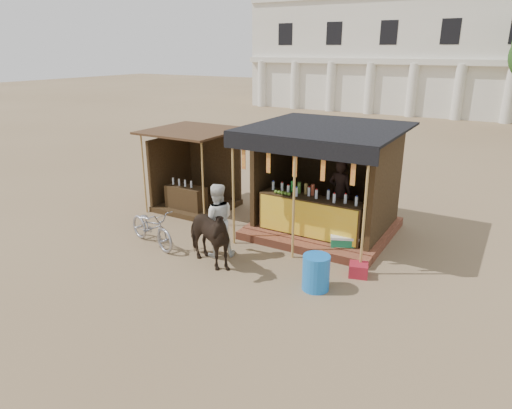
{
  "coord_description": "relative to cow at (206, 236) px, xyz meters",
  "views": [
    {
      "loc": [
        5.12,
        -7.1,
        4.56
      ],
      "look_at": [
        0.0,
        1.6,
        1.1
      ],
      "focal_mm": 32.0,
      "sensor_mm": 36.0,
      "label": 1
    }
  ],
  "objects": [
    {
      "name": "motorbike",
      "position": [
        -1.79,
        0.21,
        -0.22
      ],
      "size": [
        1.89,
        1.1,
        0.94
      ],
      "primitive_type": "imported",
      "rotation": [
        0.0,
        0.0,
        1.28
      ],
      "color": "#92929A",
      "rests_on": "ground"
    },
    {
      "name": "secondary_stall",
      "position": [
        -2.7,
        2.99,
        0.16
      ],
      "size": [
        2.4,
        2.4,
        2.38
      ],
      "color": "#3A2815",
      "rests_on": "ground"
    },
    {
      "name": "background_building",
      "position": [
        -1.53,
        29.69,
        3.29
      ],
      "size": [
        26.0,
        7.45,
        8.18
      ],
      "color": "silver",
      "rests_on": "ground"
    },
    {
      "name": "blue_barrel",
      "position": [
        2.51,
        0.23,
        -0.33
      ],
      "size": [
        0.65,
        0.65,
        0.72
      ],
      "primitive_type": "cylinder",
      "rotation": [
        0.0,
        0.0,
        0.23
      ],
      "color": "blue",
      "rests_on": "ground"
    },
    {
      "name": "cooler",
      "position": [
        2.4,
        2.13,
        -0.46
      ],
      "size": [
        0.76,
        0.65,
        0.46
      ],
      "color": "#1B7D4C",
      "rests_on": "ground"
    },
    {
      "name": "cow",
      "position": [
        0.0,
        0.0,
        0.0
      ],
      "size": [
        1.79,
        1.23,
        1.38
      ],
      "primitive_type": "imported",
      "rotation": [
        0.0,
        0.0,
        1.25
      ],
      "color": "black",
      "rests_on": "ground"
    },
    {
      "name": "ground",
      "position": [
        0.47,
        -0.25,
        -0.69
      ],
      "size": [
        120.0,
        120.0,
        0.0
      ],
      "primitive_type": "plane",
      "color": "#846B4C",
      "rests_on": "ground"
    },
    {
      "name": "bystander",
      "position": [
        -0.09,
        0.53,
        0.17
      ],
      "size": [
        1.06,
        1.04,
        1.73
      ],
      "primitive_type": "imported",
      "rotation": [
        0.0,
        0.0,
        3.84
      ],
      "color": "silver",
      "rests_on": "ground"
    },
    {
      "name": "main_stall",
      "position": [
        1.49,
        3.11,
        0.33
      ],
      "size": [
        3.6,
        3.61,
        2.78
      ],
      "color": "brown",
      "rests_on": "ground"
    },
    {
      "name": "red_crate",
      "position": [
        3.07,
        1.19,
        -0.55
      ],
      "size": [
        0.47,
        0.46,
        0.28
      ],
      "primitive_type": "cube",
      "rotation": [
        0.0,
        0.0,
        0.28
      ],
      "color": "maroon",
      "rests_on": "ground"
    }
  ]
}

